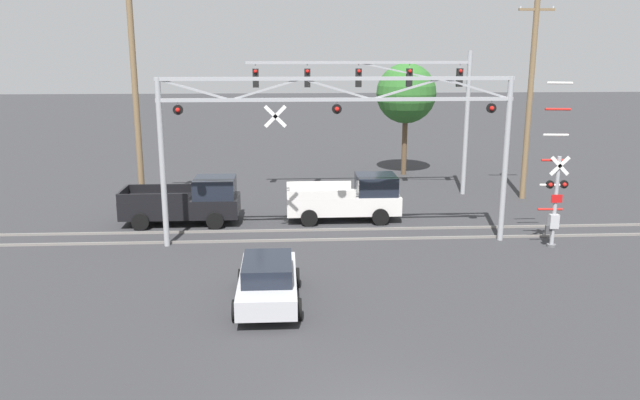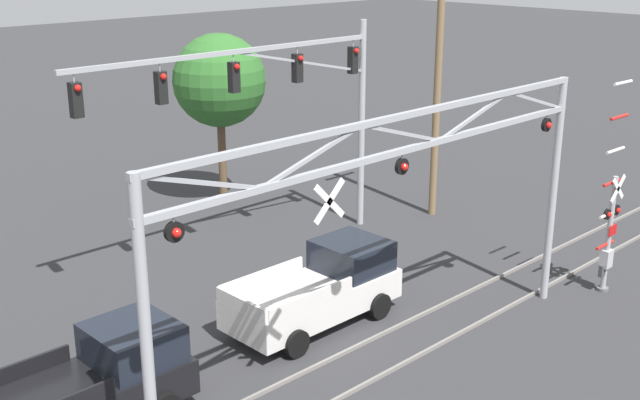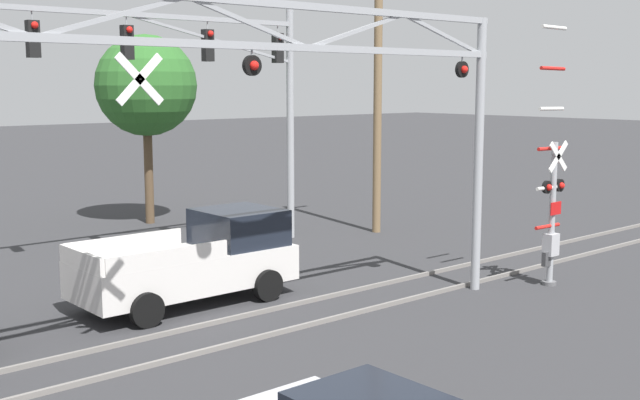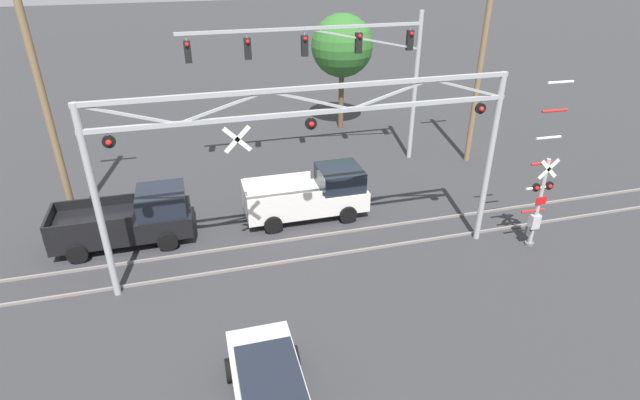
{
  "view_description": "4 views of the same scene",
  "coord_description": "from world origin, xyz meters",
  "px_view_note": "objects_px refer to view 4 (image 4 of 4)",
  "views": [
    {
      "loc": [
        -2.03,
        -11.09,
        7.67
      ],
      "look_at": [
        -0.65,
        13.09,
        1.77
      ],
      "focal_mm": 35.0,
      "sensor_mm": 36.0,
      "label": 1
    },
    {
      "loc": [
        -13.29,
        1.83,
        10.25
      ],
      "look_at": [
        -0.81,
        14.79,
        4.37
      ],
      "focal_mm": 45.0,
      "sensor_mm": 36.0,
      "label": 2
    },
    {
      "loc": [
        -8.87,
        0.79,
        5.06
      ],
      "look_at": [
        2.25,
        13.67,
        2.6
      ],
      "focal_mm": 45.0,
      "sensor_mm": 36.0,
      "label": 3
    },
    {
      "loc": [
        -3.68,
        -1.72,
        10.69
      ],
      "look_at": [
        0.82,
        14.93,
        1.54
      ],
      "focal_mm": 28.0,
      "sensor_mm": 36.0,
      "label": 4
    }
  ],
  "objects_px": {
    "traffic_signal_span": "(353,60)",
    "sedan_waiting": "(270,391)",
    "crossing_gantry": "(311,143)",
    "utility_pole_right": "(481,62)",
    "crossing_signal_mast": "(539,199)",
    "pickup_truck_following": "(131,219)",
    "utility_pole_left": "(42,94)",
    "pickup_truck_lead": "(313,194)",
    "background_tree_beyond_span": "(342,46)"
  },
  "relations": [
    {
      "from": "sedan_waiting",
      "to": "traffic_signal_span",
      "type": "bearing_deg",
      "value": 64.62
    },
    {
      "from": "traffic_signal_span",
      "to": "pickup_truck_following",
      "type": "distance_m",
      "value": 12.51
    },
    {
      "from": "crossing_signal_mast",
      "to": "sedan_waiting",
      "type": "height_order",
      "value": "crossing_signal_mast"
    },
    {
      "from": "pickup_truck_following",
      "to": "utility_pole_right",
      "type": "bearing_deg",
      "value": 12.8
    },
    {
      "from": "traffic_signal_span",
      "to": "pickup_truck_lead",
      "type": "xyz_separation_m",
      "value": [
        -3.28,
        -4.79,
        -4.43
      ]
    },
    {
      "from": "pickup_truck_lead",
      "to": "utility_pole_left",
      "type": "xyz_separation_m",
      "value": [
        -9.84,
        2.08,
        4.48
      ]
    },
    {
      "from": "pickup_truck_lead",
      "to": "utility_pole_right",
      "type": "height_order",
      "value": "utility_pole_right"
    },
    {
      "from": "crossing_gantry",
      "to": "pickup_truck_lead",
      "type": "xyz_separation_m",
      "value": [
        0.94,
        3.53,
        -3.74
      ]
    },
    {
      "from": "pickup_truck_following",
      "to": "utility_pole_left",
      "type": "xyz_separation_m",
      "value": [
        -2.54,
        2.28,
        4.48
      ]
    },
    {
      "from": "pickup_truck_following",
      "to": "background_tree_beyond_span",
      "type": "xyz_separation_m",
      "value": [
        11.77,
        10.53,
        4.01
      ]
    },
    {
      "from": "pickup_truck_lead",
      "to": "sedan_waiting",
      "type": "bearing_deg",
      "value": -110.26
    },
    {
      "from": "crossing_gantry",
      "to": "background_tree_beyond_span",
      "type": "distance_m",
      "value": 14.89
    },
    {
      "from": "crossing_gantry",
      "to": "crossing_signal_mast",
      "type": "bearing_deg",
      "value": -6.67
    },
    {
      "from": "traffic_signal_span",
      "to": "background_tree_beyond_span",
      "type": "height_order",
      "value": "traffic_signal_span"
    },
    {
      "from": "pickup_truck_lead",
      "to": "utility_pole_right",
      "type": "distance_m",
      "value": 11.0
    },
    {
      "from": "traffic_signal_span",
      "to": "sedan_waiting",
      "type": "bearing_deg",
      "value": -115.38
    },
    {
      "from": "sedan_waiting",
      "to": "pickup_truck_following",
      "type": "bearing_deg",
      "value": 111.98
    },
    {
      "from": "utility_pole_right",
      "to": "sedan_waiting",
      "type": "bearing_deg",
      "value": -134.67
    },
    {
      "from": "crossing_gantry",
      "to": "background_tree_beyond_span",
      "type": "height_order",
      "value": "background_tree_beyond_span"
    },
    {
      "from": "traffic_signal_span",
      "to": "pickup_truck_following",
      "type": "height_order",
      "value": "traffic_signal_span"
    },
    {
      "from": "utility_pole_left",
      "to": "pickup_truck_following",
      "type": "bearing_deg",
      "value": -41.88
    },
    {
      "from": "traffic_signal_span",
      "to": "utility_pole_left",
      "type": "distance_m",
      "value": 13.4
    },
    {
      "from": "pickup_truck_lead",
      "to": "sedan_waiting",
      "type": "relative_size",
      "value": 1.19
    },
    {
      "from": "crossing_gantry",
      "to": "sedan_waiting",
      "type": "height_order",
      "value": "crossing_gantry"
    },
    {
      "from": "crossing_gantry",
      "to": "crossing_signal_mast",
      "type": "xyz_separation_m",
      "value": [
        8.49,
        -0.99,
        -2.68
      ]
    },
    {
      "from": "crossing_signal_mast",
      "to": "pickup_truck_lead",
      "type": "bearing_deg",
      "value": 149.05
    },
    {
      "from": "sedan_waiting",
      "to": "utility_pole_right",
      "type": "relative_size",
      "value": 0.43
    },
    {
      "from": "utility_pole_right",
      "to": "crossing_signal_mast",
      "type": "bearing_deg",
      "value": -103.41
    },
    {
      "from": "crossing_gantry",
      "to": "traffic_signal_span",
      "type": "relative_size",
      "value": 1.18
    },
    {
      "from": "crossing_gantry",
      "to": "utility_pole_right",
      "type": "relative_size",
      "value": 1.36
    },
    {
      "from": "background_tree_beyond_span",
      "to": "pickup_truck_following",
      "type": "bearing_deg",
      "value": -138.16
    },
    {
      "from": "pickup_truck_lead",
      "to": "sedan_waiting",
      "type": "distance_m",
      "value": 10.19
    },
    {
      "from": "crossing_signal_mast",
      "to": "pickup_truck_following",
      "type": "distance_m",
      "value": 15.51
    },
    {
      "from": "sedan_waiting",
      "to": "crossing_gantry",
      "type": "bearing_deg",
      "value": 66.75
    },
    {
      "from": "traffic_signal_span",
      "to": "pickup_truck_following",
      "type": "bearing_deg",
      "value": -154.77
    },
    {
      "from": "traffic_signal_span",
      "to": "sedan_waiting",
      "type": "distance_m",
      "value": 16.55
    },
    {
      "from": "traffic_signal_span",
      "to": "utility_pole_left",
      "type": "relative_size",
      "value": 1.1
    },
    {
      "from": "pickup_truck_following",
      "to": "sedan_waiting",
      "type": "bearing_deg",
      "value": -68.02
    },
    {
      "from": "traffic_signal_span",
      "to": "utility_pole_left",
      "type": "xyz_separation_m",
      "value": [
        -13.12,
        -2.71,
        0.05
      ]
    },
    {
      "from": "sedan_waiting",
      "to": "background_tree_beyond_span",
      "type": "distance_m",
      "value": 21.85
    },
    {
      "from": "pickup_truck_following",
      "to": "traffic_signal_span",
      "type": "bearing_deg",
      "value": 25.23
    },
    {
      "from": "utility_pole_left",
      "to": "background_tree_beyond_span",
      "type": "distance_m",
      "value": 16.52
    },
    {
      "from": "utility_pole_right",
      "to": "traffic_signal_span",
      "type": "bearing_deg",
      "value": 169.33
    },
    {
      "from": "pickup_truck_lead",
      "to": "sedan_waiting",
      "type": "xyz_separation_m",
      "value": [
        -3.53,
        -9.56,
        -0.23
      ]
    },
    {
      "from": "crossing_signal_mast",
      "to": "utility_pole_left",
      "type": "bearing_deg",
      "value": 159.2
    },
    {
      "from": "pickup_truck_lead",
      "to": "utility_pole_left",
      "type": "bearing_deg",
      "value": 168.08
    },
    {
      "from": "crossing_signal_mast",
      "to": "sedan_waiting",
      "type": "distance_m",
      "value": 12.23
    },
    {
      "from": "crossing_gantry",
      "to": "background_tree_beyond_span",
      "type": "xyz_separation_m",
      "value": [
        5.4,
        13.87,
        0.27
      ]
    },
    {
      "from": "crossing_signal_mast",
      "to": "background_tree_beyond_span",
      "type": "xyz_separation_m",
      "value": [
        -3.09,
        14.86,
        2.95
      ]
    },
    {
      "from": "utility_pole_left",
      "to": "traffic_signal_span",
      "type": "bearing_deg",
      "value": 11.67
    }
  ]
}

